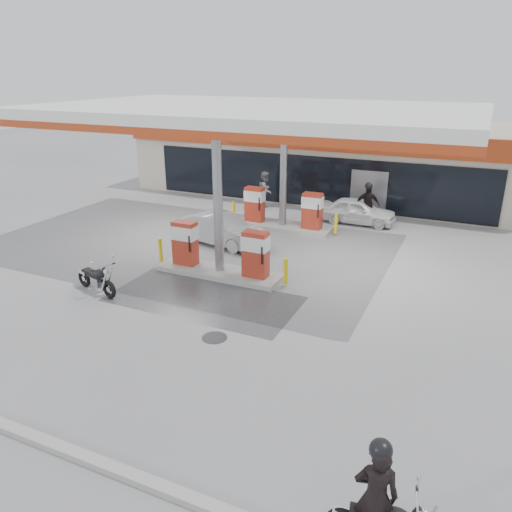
{
  "coord_description": "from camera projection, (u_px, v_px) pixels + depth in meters",
  "views": [
    {
      "loc": [
        7.99,
        -12.36,
        6.89
      ],
      "look_at": [
        1.72,
        1.32,
        1.2
      ],
      "focal_mm": 35.0,
      "sensor_mm": 36.0,
      "label": 1
    }
  ],
  "objects": [
    {
      "name": "parked_motorcycle",
      "position": [
        97.0,
        280.0,
        16.17
      ],
      "size": [
        1.98,
        0.92,
        1.03
      ],
      "rotation": [
        0.0,
        0.0,
        -0.26
      ],
      "color": "black",
      "rests_on": "ground"
    },
    {
      "name": "ground",
      "position": [
        190.0,
        296.0,
        16.06
      ],
      "size": [
        90.0,
        90.0,
        0.0
      ],
      "primitive_type": "plane",
      "color": "gray",
      "rests_on": "ground"
    },
    {
      "name": "kerb",
      "position": [
        8.0,
        428.0,
        10.08
      ],
      "size": [
        28.0,
        0.25,
        0.15
      ],
      "primitive_type": "cube",
      "color": "gray",
      "rests_on": "ground"
    },
    {
      "name": "store_building",
      "position": [
        334.0,
        158.0,
        28.9
      ],
      "size": [
        22.0,
        8.22,
        4.0
      ],
      "color": "#BBB09D",
      "rests_on": "ground"
    },
    {
      "name": "pump_island_far",
      "position": [
        283.0,
        213.0,
        22.62
      ],
      "size": [
        5.14,
        1.3,
        1.78
      ],
      "color": "#9E9E99",
      "rests_on": "ground"
    },
    {
      "name": "biker_walking",
      "position": [
        367.0,
        205.0,
        23.1
      ],
      "size": [
        1.18,
        0.69,
        1.88
      ],
      "primitive_type": "imported",
      "rotation": [
        0.0,
        0.0,
        0.22
      ],
      "color": "black",
      "rests_on": "ground"
    },
    {
      "name": "parked_car_left",
      "position": [
        248.0,
        181.0,
        29.34
      ],
      "size": [
        4.62,
        1.89,
        1.34
      ],
      "primitive_type": "imported",
      "rotation": [
        0.0,
        0.0,
        1.57
      ],
      "color": "#191851",
      "rests_on": "ground"
    },
    {
      "name": "hatchback_silver",
      "position": [
        221.0,
        229.0,
        20.58
      ],
      "size": [
        4.06,
        2.02,
        1.28
      ],
      "primitive_type": "imported",
      "rotation": [
        0.0,
        0.0,
        1.39
      ],
      "color": "#979A9F",
      "rests_on": "ground"
    },
    {
      "name": "attendant",
      "position": [
        265.0,
        190.0,
        25.72
      ],
      "size": [
        0.82,
        1.01,
        1.94
      ],
      "primitive_type": "imported",
      "rotation": [
        0.0,
        0.0,
        1.67
      ],
      "color": "slate",
      "rests_on": "ground"
    },
    {
      "name": "pump_island_near",
      "position": [
        219.0,
        256.0,
        17.51
      ],
      "size": [
        5.14,
        1.3,
        1.78
      ],
      "color": "#9E9E99",
      "rests_on": "ground"
    },
    {
      "name": "wet_patch",
      "position": [
        204.0,
        299.0,
        15.87
      ],
      "size": [
        6.0,
        3.0,
        0.0
      ],
      "primitive_type": "cube",
      "color": "#4C4C4F",
      "rests_on": "ground"
    },
    {
      "name": "biker_main",
      "position": [
        376.0,
        497.0,
        7.41
      ],
      "size": [
        0.75,
        0.57,
        1.84
      ],
      "primitive_type": "imported",
      "rotation": [
        0.0,
        0.0,
        3.35
      ],
      "color": "black",
      "rests_on": "ground"
    },
    {
      "name": "sedan_white",
      "position": [
        358.0,
        211.0,
        23.39
      ],
      "size": [
        3.56,
        1.48,
        1.2
      ],
      "primitive_type": "imported",
      "rotation": [
        0.0,
        0.0,
        1.59
      ],
      "color": "white",
      "rests_on": "ground"
    },
    {
      "name": "drain_cover",
      "position": [
        214.0,
        338.0,
        13.58
      ],
      "size": [
        0.7,
        0.7,
        0.01
      ],
      "primitive_type": "cylinder",
      "color": "#38383A",
      "rests_on": "ground"
    },
    {
      "name": "canopy",
      "position": [
        255.0,
        115.0,
        18.45
      ],
      "size": [
        16.0,
        10.02,
        5.51
      ],
      "color": "silver",
      "rests_on": "ground"
    }
  ]
}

